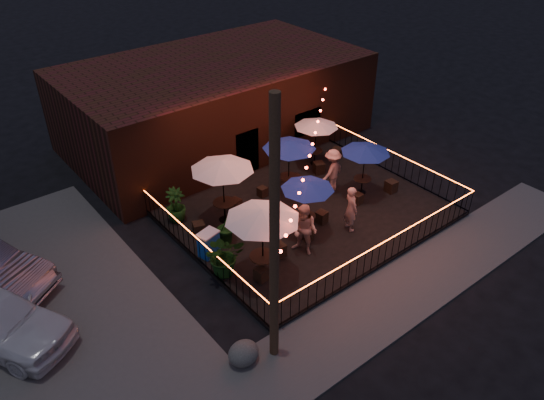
{
  "coord_description": "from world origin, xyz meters",
  "views": [
    {
      "loc": [
        -11.92,
        -10.71,
        12.13
      ],
      "look_at": [
        -1.36,
        2.58,
        1.0
      ],
      "focal_mm": 35.0,
      "sensor_mm": 36.0,
      "label": 1
    }
  ],
  "objects_px": {
    "cafe_table_1": "(222,166)",
    "cafe_table_2": "(308,186)",
    "boulder": "(243,353)",
    "cafe_table_5": "(316,124)",
    "utility_pole": "(274,244)",
    "cafe_table_3": "(289,145)",
    "cafe_table_4": "(366,150)",
    "cafe_table_0": "(262,215)",
    "cooler": "(209,244)"
  },
  "relations": [
    {
      "from": "cafe_table_2",
      "to": "boulder",
      "type": "distance_m",
      "value": 6.68
    },
    {
      "from": "cafe_table_5",
      "to": "cooler",
      "type": "distance_m",
      "value": 7.98
    },
    {
      "from": "cafe_table_3",
      "to": "cooler",
      "type": "relative_size",
      "value": 2.5
    },
    {
      "from": "cafe_table_1",
      "to": "cafe_table_4",
      "type": "relative_size",
      "value": 1.06
    },
    {
      "from": "cooler",
      "to": "boulder",
      "type": "bearing_deg",
      "value": -125.54
    },
    {
      "from": "cafe_table_2",
      "to": "cafe_table_3",
      "type": "relative_size",
      "value": 0.9
    },
    {
      "from": "cooler",
      "to": "utility_pole",
      "type": "bearing_deg",
      "value": -114.76
    },
    {
      "from": "cafe_table_1",
      "to": "cafe_table_2",
      "type": "bearing_deg",
      "value": -51.15
    },
    {
      "from": "cafe_table_3",
      "to": "cafe_table_4",
      "type": "distance_m",
      "value": 3.08
    },
    {
      "from": "cafe_table_0",
      "to": "boulder",
      "type": "height_order",
      "value": "cafe_table_0"
    },
    {
      "from": "utility_pole",
      "to": "cooler",
      "type": "distance_m",
      "value": 5.94
    },
    {
      "from": "cafe_table_2",
      "to": "cafe_table_0",
      "type": "bearing_deg",
      "value": -160.35
    },
    {
      "from": "utility_pole",
      "to": "cafe_table_3",
      "type": "xyz_separation_m",
      "value": [
        5.8,
        6.28,
        -1.65
      ]
    },
    {
      "from": "boulder",
      "to": "cafe_table_5",
      "type": "bearing_deg",
      "value": 37.77
    },
    {
      "from": "utility_pole",
      "to": "cafe_table_2",
      "type": "bearing_deg",
      "value": 39.59
    },
    {
      "from": "cafe_table_4",
      "to": "cafe_table_1",
      "type": "bearing_deg",
      "value": 161.14
    },
    {
      "from": "cafe_table_3",
      "to": "cafe_table_5",
      "type": "bearing_deg",
      "value": 24.04
    },
    {
      "from": "utility_pole",
      "to": "cafe_table_3",
      "type": "distance_m",
      "value": 8.71
    },
    {
      "from": "cafe_table_1",
      "to": "cafe_table_5",
      "type": "xyz_separation_m",
      "value": [
        5.75,
        1.15,
        -0.42
      ]
    },
    {
      "from": "cafe_table_2",
      "to": "cooler",
      "type": "distance_m",
      "value": 4.08
    },
    {
      "from": "cafe_table_2",
      "to": "cafe_table_1",
      "type": "bearing_deg",
      "value": 128.85
    },
    {
      "from": "cafe_table_2",
      "to": "cafe_table_4",
      "type": "bearing_deg",
      "value": 8.84
    },
    {
      "from": "cafe_table_2",
      "to": "cafe_table_5",
      "type": "height_order",
      "value": "cafe_table_5"
    },
    {
      "from": "boulder",
      "to": "cafe_table_0",
      "type": "bearing_deg",
      "value": 43.5
    },
    {
      "from": "cafe_table_3",
      "to": "cooler",
      "type": "height_order",
      "value": "cafe_table_3"
    },
    {
      "from": "utility_pole",
      "to": "cafe_table_3",
      "type": "bearing_deg",
      "value": 47.28
    },
    {
      "from": "cafe_table_0",
      "to": "cafe_table_2",
      "type": "distance_m",
      "value": 3.04
    },
    {
      "from": "cafe_table_5",
      "to": "boulder",
      "type": "height_order",
      "value": "cafe_table_5"
    },
    {
      "from": "cafe_table_2",
      "to": "boulder",
      "type": "relative_size",
      "value": 2.38
    },
    {
      "from": "cafe_table_4",
      "to": "cafe_table_2",
      "type": "bearing_deg",
      "value": -171.16
    },
    {
      "from": "utility_pole",
      "to": "cafe_table_5",
      "type": "relative_size",
      "value": 3.58
    },
    {
      "from": "cafe_table_1",
      "to": "boulder",
      "type": "xyz_separation_m",
      "value": [
        -3.42,
        -5.95,
        -2.2
      ]
    },
    {
      "from": "utility_pole",
      "to": "cafe_table_1",
      "type": "xyz_separation_m",
      "value": [
        2.55,
        6.25,
        -1.44
      ]
    },
    {
      "from": "cafe_table_5",
      "to": "cooler",
      "type": "xyz_separation_m",
      "value": [
        -7.4,
        -2.58,
        -1.5
      ]
    },
    {
      "from": "cooler",
      "to": "cafe_table_0",
      "type": "bearing_deg",
      "value": -82.36
    },
    {
      "from": "cafe_table_0",
      "to": "cafe_table_1",
      "type": "height_order",
      "value": "cafe_table_0"
    },
    {
      "from": "cafe_table_4",
      "to": "utility_pole",
      "type": "bearing_deg",
      "value": -152.09
    },
    {
      "from": "utility_pole",
      "to": "cafe_table_0",
      "type": "bearing_deg",
      "value": 57.94
    },
    {
      "from": "cafe_table_3",
      "to": "cafe_table_4",
      "type": "bearing_deg",
      "value": -39.58
    },
    {
      "from": "cafe_table_0",
      "to": "boulder",
      "type": "distance_m",
      "value": 4.23
    },
    {
      "from": "cafe_table_1",
      "to": "cafe_table_2",
      "type": "xyz_separation_m",
      "value": [
        2.0,
        -2.48,
        -0.43
      ]
    },
    {
      "from": "utility_pole",
      "to": "cafe_table_5",
      "type": "distance_m",
      "value": 11.28
    },
    {
      "from": "cafe_table_0",
      "to": "cafe_table_4",
      "type": "xyz_separation_m",
      "value": [
        6.44,
        1.57,
        -0.43
      ]
    },
    {
      "from": "cafe_table_1",
      "to": "boulder",
      "type": "distance_m",
      "value": 7.21
    },
    {
      "from": "cafe_table_1",
      "to": "cafe_table_5",
      "type": "relative_size",
      "value": 1.18
    },
    {
      "from": "cafe_table_0",
      "to": "cafe_table_2",
      "type": "bearing_deg",
      "value": 19.65
    },
    {
      "from": "cafe_table_4",
      "to": "cafe_table_5",
      "type": "relative_size",
      "value": 1.11
    },
    {
      "from": "cafe_table_2",
      "to": "utility_pole",
      "type": "bearing_deg",
      "value": -140.41
    },
    {
      "from": "cafe_table_4",
      "to": "cooler",
      "type": "height_order",
      "value": "cafe_table_4"
    },
    {
      "from": "cafe_table_0",
      "to": "cafe_table_5",
      "type": "bearing_deg",
      "value": 35.23
    }
  ]
}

